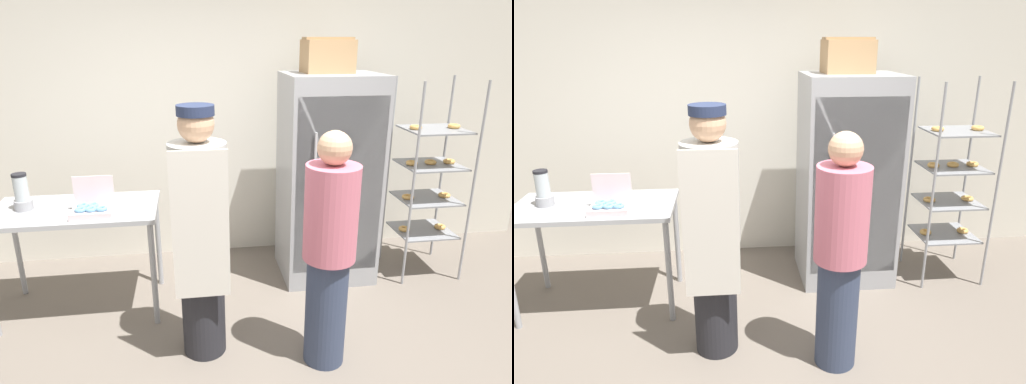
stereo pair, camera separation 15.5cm
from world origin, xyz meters
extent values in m
cube|color=silver|center=(0.00, 2.15, 1.46)|extent=(6.40, 0.12, 2.93)
cube|color=#9EA0A5|center=(0.84, 1.49, 0.91)|extent=(0.80, 0.67, 1.82)
cube|color=gray|center=(0.84, 1.16, 0.93)|extent=(0.74, 0.02, 1.49)
cylinder|color=silver|center=(0.62, 1.13, 0.95)|extent=(0.02, 0.02, 0.89)
cylinder|color=#93969B|center=(1.48, 1.15, 0.89)|extent=(0.02, 0.02, 1.78)
cylinder|color=#93969B|center=(2.03, 1.15, 0.89)|extent=(0.02, 0.02, 1.78)
cylinder|color=#93969B|center=(1.48, 1.65, 0.89)|extent=(0.02, 0.02, 1.78)
cylinder|color=#93969B|center=(2.03, 1.65, 0.89)|extent=(0.02, 0.02, 1.78)
cube|color=gray|center=(1.75, 1.40, 0.40)|extent=(0.50, 0.47, 0.01)
torus|color=#DBA351|center=(1.58, 1.40, 0.42)|extent=(0.10, 0.10, 0.04)
torus|color=#DBA351|center=(1.93, 1.40, 0.42)|extent=(0.10, 0.10, 0.04)
cube|color=gray|center=(1.75, 1.40, 0.71)|extent=(0.50, 0.47, 0.01)
torus|color=#DBA351|center=(1.58, 1.40, 0.73)|extent=(0.11, 0.11, 0.03)
torus|color=#DBA351|center=(1.93, 1.40, 0.73)|extent=(0.11, 0.11, 0.03)
cube|color=gray|center=(1.75, 1.40, 1.03)|extent=(0.50, 0.47, 0.01)
torus|color=#DBA351|center=(1.58, 1.40, 1.05)|extent=(0.10, 0.10, 0.03)
torus|color=#DBA351|center=(1.75, 1.40, 1.05)|extent=(0.10, 0.10, 0.03)
torus|color=#DBA351|center=(1.93, 1.40, 1.05)|extent=(0.10, 0.10, 0.03)
cube|color=gray|center=(1.75, 1.40, 1.34)|extent=(0.50, 0.47, 0.01)
torus|color=#DBA351|center=(1.58, 1.40, 1.37)|extent=(0.10, 0.10, 0.04)
torus|color=#DBA351|center=(1.93, 1.40, 1.37)|extent=(0.10, 0.10, 0.04)
cube|color=#9EA0A5|center=(-1.24, 1.17, 0.85)|extent=(1.23, 0.68, 0.04)
cylinder|color=#9EA0A5|center=(-0.66, 0.87, 0.42)|extent=(0.04, 0.04, 0.83)
cylinder|color=#9EA0A5|center=(-1.81, 1.47, 0.42)|extent=(0.04, 0.04, 0.83)
cylinder|color=#9EA0A5|center=(-0.66, 1.47, 0.42)|extent=(0.04, 0.04, 0.83)
cube|color=silver|center=(-1.07, 0.99, 0.89)|extent=(0.29, 0.22, 0.05)
cube|color=silver|center=(-1.07, 1.10, 1.03)|extent=(0.29, 0.01, 0.22)
torus|color=#669EC6|center=(-1.14, 0.95, 0.93)|extent=(0.08, 0.08, 0.03)
torus|color=#669EC6|center=(-1.07, 0.95, 0.93)|extent=(0.08, 0.08, 0.03)
torus|color=#669EC6|center=(-0.99, 0.95, 0.93)|extent=(0.08, 0.08, 0.03)
torus|color=#669EC6|center=(-1.14, 1.03, 0.93)|extent=(0.08, 0.08, 0.03)
torus|color=#669EC6|center=(-1.07, 1.03, 0.93)|extent=(0.08, 0.08, 0.03)
cylinder|color=#99999E|center=(-1.60, 1.18, 0.91)|extent=(0.13, 0.13, 0.08)
cylinder|color=#B2BCC1|center=(-1.60, 1.18, 1.04)|extent=(0.10, 0.10, 0.19)
cylinder|color=black|center=(-1.60, 1.18, 1.14)|extent=(0.10, 0.10, 0.02)
cube|color=tan|center=(0.81, 1.55, 1.95)|extent=(0.39, 0.32, 0.26)
cube|color=#A58057|center=(0.81, 1.55, 2.09)|extent=(0.40, 0.17, 0.02)
cylinder|color=#232328|center=(-0.30, 0.50, 0.42)|extent=(0.29, 0.29, 0.83)
cylinder|color=beige|center=(-0.30, 0.50, 1.16)|extent=(0.36, 0.36, 0.66)
sphere|color=tan|center=(-0.30, 0.50, 1.60)|extent=(0.23, 0.23, 0.23)
cube|color=beige|center=(-0.30, 0.31, 1.02)|extent=(0.35, 0.02, 0.95)
cylinder|color=#232D4C|center=(-0.30, 0.50, 1.69)|extent=(0.23, 0.23, 0.06)
cylinder|color=#333D56|center=(0.49, 0.28, 0.39)|extent=(0.27, 0.27, 0.77)
cylinder|color=#C6667A|center=(0.49, 0.28, 1.07)|extent=(0.34, 0.34, 0.61)
sphere|color=tan|center=(0.49, 0.28, 1.48)|extent=(0.21, 0.21, 0.21)
camera|label=1|loc=(-0.34, -2.24, 2.10)|focal=32.00mm
camera|label=2|loc=(-0.18, -2.26, 2.10)|focal=32.00mm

